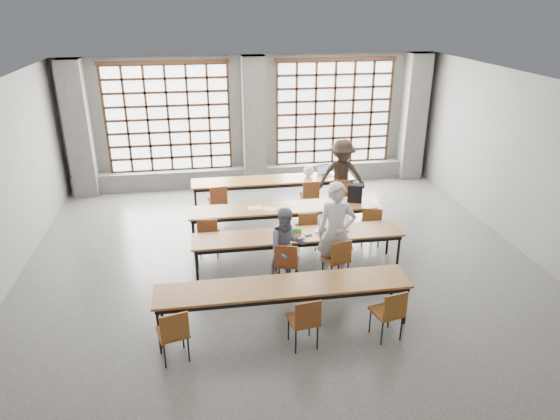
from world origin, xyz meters
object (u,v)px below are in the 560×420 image
object	(u,v)px
desk_row_d	(284,289)
chair_near_left	(174,330)
backpack	(355,193)
desk_row_a	(273,181)
chair_front_left	(287,260)
student_back	(342,176)
chair_mid_right	(371,222)
phone	(308,235)
chair_mid_left	(208,233)
red_pouch	(172,329)
plastic_bag	(308,171)
chair_back_right	(342,192)
chair_back_mid	(310,194)
desk_row_c	(298,237)
student_female	(287,247)
chair_back_left	(218,199)
desk_row_b	(283,210)
student_male	(336,233)
green_box	(295,230)
laptop_front	(326,227)
chair_front_right	(338,256)
chair_near_mid	(305,318)
chair_near_right	(390,310)
chair_mid_centre	(307,226)

from	to	relation	value
desk_row_d	chair_near_left	world-z (taller)	chair_near_left
backpack	desk_row_a	bearing A→B (deg)	149.66
chair_front_left	student_back	world-z (taller)	student_back
chair_mid_right	phone	world-z (taller)	chair_mid_right
chair_mid_left	red_pouch	world-z (taller)	chair_mid_left
plastic_bag	chair_back_right	bearing A→B (deg)	-44.85
chair_back_mid	chair_front_left	distance (m)	3.34
desk_row_c	student_female	xyz separation A→B (m)	(-0.30, -0.50, 0.08)
chair_back_left	chair_mid_right	size ratio (longest dim) A/B	1.00
chair_mid_left	chair_near_left	world-z (taller)	same
backpack	plastic_bag	world-z (taller)	backpack
desk_row_b	student_male	size ratio (longest dim) A/B	2.11
green_box	phone	bearing A→B (deg)	-38.05
desk_row_b	phone	bearing A→B (deg)	-80.50
desk_row_a	backpack	distance (m)	2.35
chair_back_left	backpack	distance (m)	3.17
desk_row_a	laptop_front	distance (m)	3.11
desk_row_d	plastic_bag	bearing A→B (deg)	73.63
desk_row_c	laptop_front	size ratio (longest dim) A/B	8.69
desk_row_b	chair_front_right	world-z (taller)	chair_front_right
backpack	desk_row_c	bearing A→B (deg)	-119.40
chair_back_right	chair_mid_right	xyz separation A→B (m)	(0.14, -1.79, 0.00)
green_box	chair_back_mid	bearing A→B (deg)	71.05
chair_near_left	student_female	bearing A→B (deg)	44.02
desk_row_d	chair_front_left	bearing A→B (deg)	77.69
chair_back_left	student_male	xyz separation A→B (m)	(2.00, -3.02, 0.41)
student_female	chair_near_mid	bearing A→B (deg)	-98.72
chair_near_right	red_pouch	world-z (taller)	chair_near_right
chair_back_right	chair_near_mid	xyz separation A→B (m)	(-1.93, -4.91, 0.00)
chair_near_right	desk_row_b	bearing A→B (deg)	105.16
chair_back_left	chair_back_mid	xyz separation A→B (m)	(2.19, -0.00, 0.00)
plastic_bag	red_pouch	bearing A→B (deg)	-119.82
chair_front_right	student_male	xyz separation A→B (m)	(-0.02, 0.13, 0.41)
chair_back_left	red_pouch	size ratio (longest dim) A/B	4.40
chair_front_right	chair_near_left	xyz separation A→B (m)	(-2.87, -1.76, 0.00)
phone	chair_front_left	bearing A→B (deg)	-133.61
desk_row_a	chair_near_right	distance (m)	5.62
chair_near_right	student_back	distance (m)	5.09
chair_back_right	student_female	xyz separation A→B (m)	(-1.87, -3.03, 0.20)
chair_mid_right	chair_front_left	bearing A→B (deg)	-146.26
chair_front_right	green_box	bearing A→B (deg)	133.45
chair_near_right	red_pouch	xyz separation A→B (m)	(-3.22, 0.08, -0.04)
chair_mid_centre	chair_near_mid	size ratio (longest dim) A/B	1.00
chair_back_right	student_male	world-z (taller)	student_male
green_box	plastic_bag	bearing A→B (deg)	73.26
chair_mid_left	chair_front_right	distance (m)	2.66
chair_mid_centre	chair_front_right	xyz separation A→B (m)	(0.29, -1.35, 0.00)
chair_near_left	chair_mid_left	bearing A→B (deg)	79.54
phone	backpack	size ratio (longest dim) A/B	0.33
laptop_front	red_pouch	world-z (taller)	laptop_front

